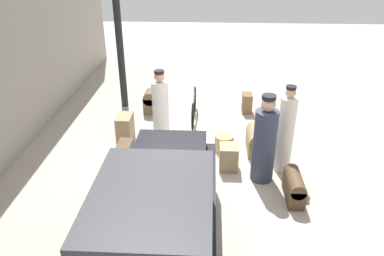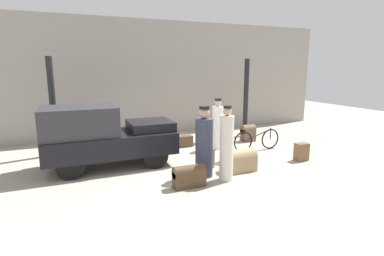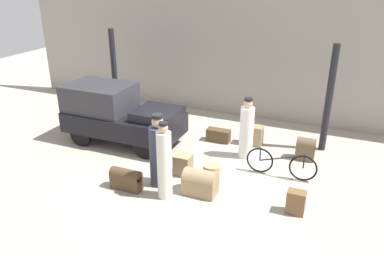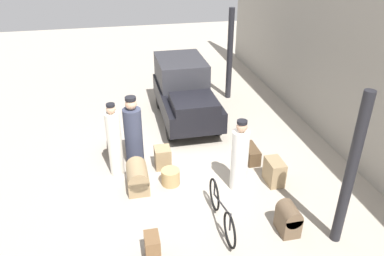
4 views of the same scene
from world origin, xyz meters
name	(u,v)px [view 4 (image 4 of 4)]	position (x,y,z in m)	size (l,w,h in m)	color
ground_plane	(183,158)	(0.00, 0.00, 0.00)	(30.00, 30.00, 0.00)	#A89E8E
station_building_facade	(344,62)	(0.00, 4.08, 2.25)	(16.00, 0.15, 4.50)	gray
canopy_pillar_left	(230,55)	(-3.50, 2.27, 1.50)	(0.19, 0.19, 3.01)	black
canopy_pillar_right	(351,173)	(3.36, 2.27, 1.50)	(0.19, 0.19, 3.01)	black
truck	(184,90)	(-2.28, 0.51, 0.90)	(3.42, 1.53, 1.69)	black
bicycle	(222,211)	(2.54, 0.28, 0.35)	(1.73, 0.04, 0.72)	black
wicker_basket	(171,177)	(1.00, -0.47, 0.18)	(0.42, 0.42, 0.37)	tan
porter_lifting_near_truck	(133,134)	(-0.06, -1.19, 0.80)	(0.44, 0.44, 1.77)	#33384C
conductor_in_dark_uniform	(115,143)	(0.32, -1.64, 0.84)	(0.33, 0.33, 1.81)	silver
porter_standing_middle	(240,158)	(1.45, 0.98, 0.77)	(0.37, 0.37, 1.69)	white
trunk_umber_medium	(113,143)	(-0.67, -1.69, 0.27)	(0.75, 0.28, 0.52)	#4C3823
trunk_large_brown	(163,157)	(0.27, -0.54, 0.26)	(0.41, 0.38, 0.52)	#937A56
trunk_wicker_pale	(251,154)	(0.45, 1.65, 0.19)	(0.70, 0.30, 0.38)	#4C3823
trunk_barrel_dark	(138,177)	(1.00, -1.21, 0.29)	(0.76, 0.46, 0.60)	#937A56
suitcase_tan_flat	(288,218)	(2.98, 1.47, 0.32)	(0.49, 0.35, 0.62)	brown
suitcase_black_upright	(274,172)	(1.45, 1.84, 0.29)	(0.55, 0.34, 0.58)	#937A56
suitcase_small_leather	(152,248)	(3.11, -1.14, 0.26)	(0.38, 0.26, 0.52)	brown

